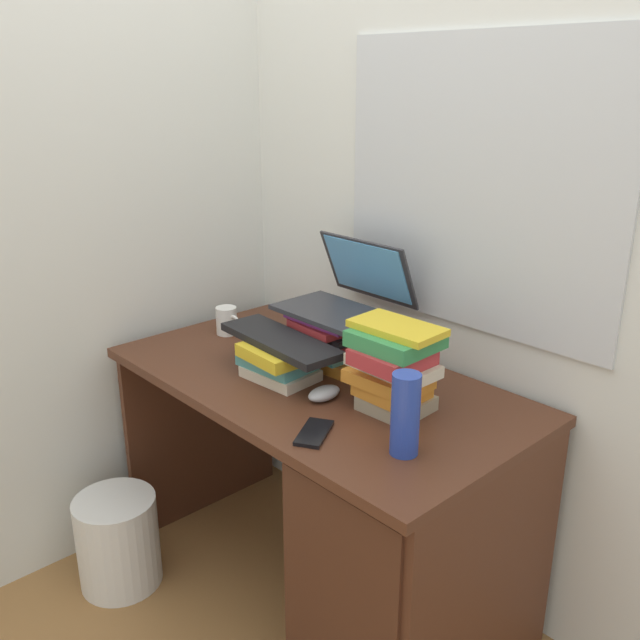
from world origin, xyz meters
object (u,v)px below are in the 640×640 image
computer_mouse (324,393)px  laptop (348,294)px  book_stack_side (393,365)px  mug (227,321)px  desk (387,528)px  book_stack_tall (331,338)px  keyboard (280,340)px  water_bottle (405,414)px  book_stack_keyboard_riser (279,361)px  cell_phone (314,433)px  wastebasket (118,541)px

computer_mouse → laptop: bearing=123.4°
book_stack_side → mug: book_stack_side is taller
desk → book_stack_tall: size_ratio=5.13×
laptop → keyboard: (-0.03, -0.24, -0.10)m
laptop → mug: (-0.43, -0.15, -0.16)m
desk → mug: 0.89m
computer_mouse → water_bottle: size_ratio=0.52×
mug → water_bottle: 0.95m
book_stack_keyboard_riser → laptop: bearing=84.4°
laptop → keyboard: laptop is taller
book_stack_keyboard_riser → cell_phone: 0.36m
book_stack_tall → book_stack_keyboard_riser: size_ratio=1.07×
wastebasket → cell_phone: bearing=18.1°
book_stack_tall → book_stack_side: (0.34, -0.10, 0.05)m
book_stack_tall → water_bottle: bearing=-26.0°
desk → book_stack_side: 0.47m
mug → cell_phone: size_ratio=0.80×
book_stack_side → computer_mouse: size_ratio=2.41×
wastebasket → book_stack_keyboard_riser: bearing=45.4°
book_stack_side → wastebasket: size_ratio=0.81×
book_stack_keyboard_riser → cell_phone: (0.32, -0.15, -0.05)m
desk → computer_mouse: computer_mouse is taller
book_stack_tall → water_bottle: size_ratio=1.23×
book_stack_keyboard_riser → laptop: size_ratio=0.67×
desk → cell_phone: size_ratio=9.37×
computer_mouse → book_stack_tall: bearing=131.9°
water_bottle → wastebasket: 1.18m
desk → book_stack_keyboard_riser: 0.56m
desk → keyboard: keyboard is taller
keyboard → mug: keyboard is taller
book_stack_side → computer_mouse: 0.22m
computer_mouse → mug: bearing=170.1°
book_stack_keyboard_riser → wastebasket: (-0.38, -0.38, -0.64)m
book_stack_keyboard_riser → book_stack_side: book_stack_side is taller
wastebasket → keyboard: bearing=46.4°
book_stack_tall → cell_phone: bearing=-49.0°
laptop → computer_mouse: size_ratio=3.33×
desk → cell_phone: bearing=-110.1°
computer_mouse → mug: (-0.60, 0.10, 0.03)m
laptop → cell_phone: laptop is taller
water_bottle → cell_phone: 0.25m
book_stack_keyboard_riser → laptop: laptop is taller
mug → wastebasket: size_ratio=0.35×
desk → water_bottle: 0.47m
mug → wastebasket: mug is taller
laptop → mug: 0.48m
book_stack_side → wastebasket: 1.13m
book_stack_tall → wastebasket: (-0.40, -0.57, -0.67)m
laptop → water_bottle: bearing=-31.8°
mug → water_bottle: bearing=-9.8°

